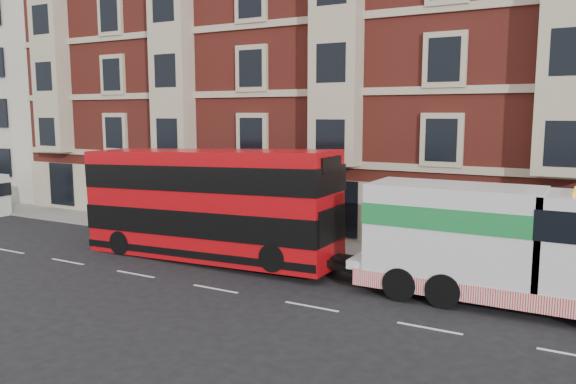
{
  "coord_description": "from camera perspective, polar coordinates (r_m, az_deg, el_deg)",
  "views": [
    {
      "loc": [
        12.11,
        -16.34,
        6.48
      ],
      "look_at": [
        0.88,
        4.0,
        3.21
      ],
      "focal_mm": 35.0,
      "sensor_mm": 36.0,
      "label": 1
    }
  ],
  "objects": [
    {
      "name": "ground",
      "position": [
        21.34,
        -7.39,
        -9.74
      ],
      "size": [
        120.0,
        120.0,
        0.0
      ],
      "primitive_type": "plane",
      "color": "black",
      "rests_on": "ground"
    },
    {
      "name": "sidewalk",
      "position": [
        27.49,
        1.93,
        -5.48
      ],
      "size": [
        90.0,
        3.0,
        0.15
      ],
      "primitive_type": "cube",
      "color": "slate",
      "rests_on": "ground"
    },
    {
      "name": "victorian_terrace",
      "position": [
        33.61,
        8.79,
        14.03
      ],
      "size": [
        45.0,
        12.0,
        20.4
      ],
      "color": "maroon",
      "rests_on": "ground"
    },
    {
      "name": "cream_block",
      "position": [
        51.93,
        -25.67,
        9.28
      ],
      "size": [
        16.0,
        10.0,
        16.8
      ],
      "color": "beige",
      "rests_on": "ground"
    },
    {
      "name": "lamp_post_west",
      "position": [
        29.16,
        -9.8,
        0.39
      ],
      "size": [
        0.35,
        0.15,
        4.35
      ],
      "color": "black",
      "rests_on": "sidewalk"
    },
    {
      "name": "double_decker_bus",
      "position": [
        24.98,
        -8.22,
        -1.05
      ],
      "size": [
        12.05,
        2.77,
        4.88
      ],
      "color": "#BD0A10",
      "rests_on": "ground"
    },
    {
      "name": "tow_truck",
      "position": [
        20.32,
        20.2,
        -4.85
      ],
      "size": [
        9.65,
        2.85,
        4.02
      ],
      "color": "silver",
      "rests_on": "ground"
    },
    {
      "name": "pedestrian",
      "position": [
        33.59,
        -14.53,
        -1.5
      ],
      "size": [
        0.8,
        0.68,
        1.88
      ],
      "primitive_type": "imported",
      "rotation": [
        0.0,
        0.0,
        -0.4
      ],
      "color": "#182131",
      "rests_on": "sidewalk"
    }
  ]
}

